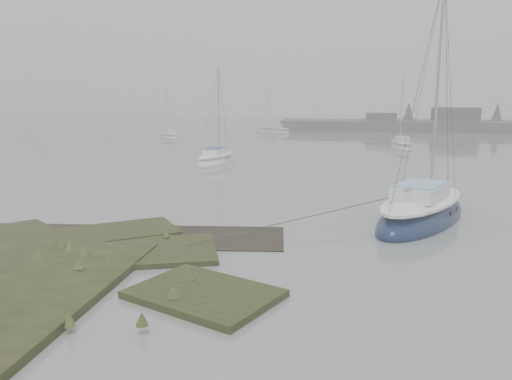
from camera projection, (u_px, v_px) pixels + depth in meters
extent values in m
plane|color=slate|center=(291.00, 155.00, 42.18)|extent=(160.00, 160.00, 0.00)
cube|color=#4C4F51|center=(498.00, 127.00, 69.14)|extent=(60.00, 8.00, 1.60)
cube|color=#424247|center=(381.00, 121.00, 70.47)|extent=(4.00, 3.00, 2.20)
cube|color=#424247|center=(455.00, 118.00, 68.86)|extent=(6.00, 3.00, 3.00)
cone|color=#384238|center=(408.00, 115.00, 71.64)|extent=(2.00, 2.00, 3.50)
cone|color=#384238|center=(497.00, 115.00, 69.81)|extent=(2.00, 2.00, 3.50)
ellipsoid|color=#101A3A|center=(421.00, 219.00, 19.96)|extent=(5.55, 7.63, 1.79)
ellipsoid|color=silver|center=(423.00, 201.00, 19.83)|extent=(4.68, 6.57, 0.50)
cube|color=silver|center=(421.00, 192.00, 19.50)|extent=(2.56, 2.96, 0.53)
cube|color=#88B3D6|center=(421.00, 184.00, 19.44)|extent=(2.37, 2.73, 0.08)
cylinder|color=#939399|center=(438.00, 84.00, 19.72)|extent=(0.12, 0.12, 8.40)
cylinder|color=#939399|center=(419.00, 185.00, 19.28)|extent=(1.45, 2.65, 0.09)
ellipsoid|color=white|center=(216.00, 162.00, 36.91)|extent=(2.67, 5.65, 1.32)
ellipsoid|color=white|center=(216.00, 155.00, 36.81)|extent=(2.20, 4.90, 0.37)
cube|color=white|center=(214.00, 151.00, 36.53)|extent=(1.46, 2.03, 0.39)
cube|color=navy|center=(214.00, 148.00, 36.49)|extent=(1.36, 1.86, 0.06)
cylinder|color=#939399|center=(219.00, 109.00, 36.83)|extent=(0.09, 0.09, 6.20)
cylinder|color=#939399|center=(214.00, 148.00, 36.35)|extent=(0.44, 2.15, 0.07)
ellipsoid|color=silver|center=(169.00, 138.00, 58.22)|extent=(4.18, 4.71, 1.16)
ellipsoid|color=white|center=(169.00, 134.00, 58.13)|extent=(3.55, 4.04, 0.33)
cube|color=white|center=(170.00, 131.00, 57.91)|extent=(1.81, 1.92, 0.34)
cube|color=#ACB2B8|center=(170.00, 130.00, 57.87)|extent=(1.67, 1.77, 0.05)
cylinder|color=#939399|center=(167.00, 108.00, 58.10)|extent=(0.07, 0.07, 5.45)
cylinder|color=#939399|center=(170.00, 130.00, 57.75)|extent=(1.23, 1.54, 0.06)
ellipsoid|color=silver|center=(401.00, 148.00, 47.19)|extent=(2.16, 5.39, 1.28)
ellipsoid|color=silver|center=(401.00, 142.00, 47.10)|extent=(1.76, 4.69, 0.36)
cube|color=silver|center=(402.00, 139.00, 46.82)|extent=(1.27, 1.89, 0.38)
cube|color=silver|center=(402.00, 137.00, 46.78)|extent=(1.19, 1.74, 0.06)
cylinder|color=#939399|center=(402.00, 107.00, 47.14)|extent=(0.08, 0.08, 6.02)
cylinder|color=#939399|center=(402.00, 137.00, 46.63)|extent=(0.24, 2.10, 0.07)
ellipsoid|color=#A1A6AA|center=(272.00, 132.00, 66.38)|extent=(5.74, 4.35, 1.35)
ellipsoid|color=white|center=(272.00, 128.00, 66.27)|extent=(4.94, 3.68, 0.38)
cube|color=white|center=(274.00, 126.00, 66.06)|extent=(2.25, 1.98, 0.40)
cube|color=#AAAEB5|center=(274.00, 124.00, 66.02)|extent=(2.07, 1.84, 0.06)
cylinder|color=#939399|center=(268.00, 102.00, 66.06)|extent=(0.09, 0.09, 6.36)
cylinder|color=#939399|center=(275.00, 124.00, 65.92)|extent=(1.97, 1.17, 0.07)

